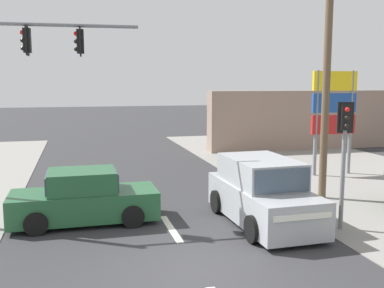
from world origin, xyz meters
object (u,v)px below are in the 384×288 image
at_px(sedan_kerbside_parked, 84,199).
at_px(suv_crossing_left, 262,193).
at_px(pedestal_signal_right_kerb, 344,144).
at_px(utility_pole_midground_right, 325,32).
at_px(shopping_plaza_sign, 334,108).
at_px(traffic_signal_mast, 0,80).

distance_m(sedan_kerbside_parked, suv_crossing_left, 5.20).
bearing_deg(pedestal_signal_right_kerb, utility_pole_midground_right, 69.90).
xyz_separation_m(shopping_plaza_sign, sedan_kerbside_parked, (-10.79, -4.33, -2.28)).
relative_size(pedestal_signal_right_kerb, sedan_kerbside_parked, 0.84).
height_order(shopping_plaza_sign, sedan_kerbside_parked, shopping_plaza_sign).
height_order(utility_pole_midground_right, shopping_plaza_sign, utility_pole_midground_right).
bearing_deg(sedan_kerbside_parked, utility_pole_midground_right, 5.19).
distance_m(shopping_plaza_sign, suv_crossing_left, 8.37).
bearing_deg(shopping_plaza_sign, utility_pole_midground_right, -127.02).
bearing_deg(suv_crossing_left, utility_pole_midground_right, 34.17).
height_order(traffic_signal_mast, sedan_kerbside_parked, traffic_signal_mast).
bearing_deg(traffic_signal_mast, suv_crossing_left, -14.55).
distance_m(utility_pole_midground_right, shopping_plaza_sign, 5.29).
distance_m(utility_pole_midground_right, suv_crossing_left, 6.12).
bearing_deg(shopping_plaza_sign, traffic_signal_mast, -163.67).
bearing_deg(utility_pole_midground_right, suv_crossing_left, -145.83).
bearing_deg(suv_crossing_left, sedan_kerbside_parked, 165.01).
xyz_separation_m(traffic_signal_mast, shopping_plaza_sign, (12.99, 3.81, -1.16)).
relative_size(utility_pole_midground_right, sedan_kerbside_parked, 2.53).
bearing_deg(utility_pole_midground_right, shopping_plaza_sign, 52.98).
distance_m(traffic_signal_mast, suv_crossing_left, 8.13).
bearing_deg(shopping_plaza_sign, pedestal_signal_right_kerb, -119.75).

